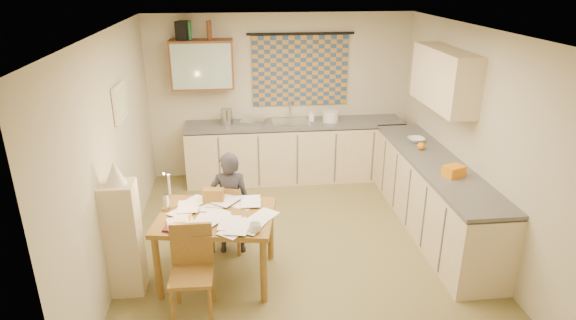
{
  "coord_description": "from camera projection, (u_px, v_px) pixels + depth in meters",
  "views": [
    {
      "loc": [
        -0.69,
        -4.98,
        3.06
      ],
      "look_at": [
        -0.11,
        0.2,
        1.01
      ],
      "focal_mm": 30.0,
      "sensor_mm": 36.0,
      "label": 1
    }
  ],
  "objects": [
    {
      "name": "floor",
      "position": [
        299.0,
        244.0,
        5.8
      ],
      "size": [
        4.0,
        4.5,
        0.02
      ],
      "primitive_type": "cube",
      "color": "olive",
      "rests_on": "ground"
    },
    {
      "name": "ceiling",
      "position": [
        301.0,
        29.0,
        4.87
      ],
      "size": [
        4.0,
        4.5,
        0.02
      ],
      "primitive_type": "cube",
      "color": "white",
      "rests_on": "floor"
    },
    {
      "name": "wall_back",
      "position": [
        280.0,
        97.0,
        7.42
      ],
      "size": [
        4.0,
        0.02,
        2.5
      ],
      "primitive_type": "cube",
      "color": "beige",
      "rests_on": "floor"
    },
    {
      "name": "wall_front",
      "position": [
        344.0,
        259.0,
        3.25
      ],
      "size": [
        4.0,
        0.02,
        2.5
      ],
      "primitive_type": "cube",
      "color": "beige",
      "rests_on": "floor"
    },
    {
      "name": "wall_left",
      "position": [
        113.0,
        153.0,
        5.13
      ],
      "size": [
        0.02,
        4.5,
        2.5
      ],
      "primitive_type": "cube",
      "color": "beige",
      "rests_on": "floor"
    },
    {
      "name": "wall_right",
      "position": [
        473.0,
        139.0,
        5.54
      ],
      "size": [
        0.02,
        4.5,
        2.5
      ],
      "primitive_type": "cube",
      "color": "beige",
      "rests_on": "floor"
    },
    {
      "name": "window_blind",
      "position": [
        300.0,
        71.0,
        7.27
      ],
      "size": [
        1.45,
        0.03,
        1.05
      ],
      "primitive_type": "cube",
      "color": "navy",
      "rests_on": "wall_back"
    },
    {
      "name": "curtain_rod",
      "position": [
        301.0,
        34.0,
        7.05
      ],
      "size": [
        1.6,
        0.04,
        0.04
      ],
      "primitive_type": "cylinder",
      "rotation": [
        0.0,
        1.57,
        0.0
      ],
      "color": "black",
      "rests_on": "wall_back"
    },
    {
      "name": "wall_cabinet",
      "position": [
        202.0,
        64.0,
        6.94
      ],
      "size": [
        0.9,
        0.34,
        0.7
      ],
      "primitive_type": "cube",
      "color": "#592E15",
      "rests_on": "wall_back"
    },
    {
      "name": "wall_cabinet_glass",
      "position": [
        202.0,
        67.0,
        6.78
      ],
      "size": [
        0.84,
        0.02,
        0.64
      ],
      "primitive_type": "cube",
      "color": "#99B2A5",
      "rests_on": "wall_back"
    },
    {
      "name": "upper_cabinet_right",
      "position": [
        444.0,
        78.0,
        5.81
      ],
      "size": [
        0.34,
        1.3,
        0.7
      ],
      "primitive_type": "cube",
      "color": "#D0B88A",
      "rests_on": "wall_right"
    },
    {
      "name": "framed_print",
      "position": [
        120.0,
        102.0,
        5.34
      ],
      "size": [
        0.04,
        0.5,
        0.4
      ],
      "primitive_type": "cube",
      "color": "silver",
      "rests_on": "wall_left"
    },
    {
      "name": "print_canvas",
      "position": [
        122.0,
        102.0,
        5.34
      ],
      "size": [
        0.01,
        0.42,
        0.32
      ],
      "primitive_type": "cube",
      "color": "white",
      "rests_on": "wall_left"
    },
    {
      "name": "counter_back",
      "position": [
        295.0,
        151.0,
        7.45
      ],
      "size": [
        3.3,
        0.62,
        0.92
      ],
      "color": "#D0B88A",
      "rests_on": "floor"
    },
    {
      "name": "counter_right",
      "position": [
        432.0,
        195.0,
        6.0
      ],
      "size": [
        0.62,
        2.95,
        0.92
      ],
      "color": "#D0B88A",
      "rests_on": "floor"
    },
    {
      "name": "stove",
      "position": [
        467.0,
        234.0,
        5.11
      ],
      "size": [
        0.58,
        0.58,
        0.9
      ],
      "color": "white",
      "rests_on": "floor"
    },
    {
      "name": "sink",
      "position": [
        291.0,
        125.0,
        7.29
      ],
      "size": [
        0.56,
        0.47,
        0.1
      ],
      "primitive_type": "cube",
      "rotation": [
        0.0,
        0.0,
        0.03
      ],
      "color": "silver",
      "rests_on": "counter_back"
    },
    {
      "name": "tap",
      "position": [
        290.0,
        110.0,
        7.39
      ],
      "size": [
        0.03,
        0.03,
        0.28
      ],
      "primitive_type": "cylinder",
      "rotation": [
        0.0,
        0.0,
        0.08
      ],
      "color": "silver",
      "rests_on": "counter_back"
    },
    {
      "name": "dish_rack",
      "position": [
        253.0,
        122.0,
        7.2
      ],
      "size": [
        0.43,
        0.4,
        0.06
      ],
      "primitive_type": "cube",
      "rotation": [
        0.0,
        0.0,
        -0.33
      ],
      "color": "silver",
      "rests_on": "counter_back"
    },
    {
      "name": "kettle",
      "position": [
        227.0,
        117.0,
        7.13
      ],
      "size": [
        0.2,
        0.2,
        0.24
      ],
      "primitive_type": "cylinder",
      "rotation": [
        0.0,
        0.0,
        -0.11
      ],
      "color": "silver",
      "rests_on": "counter_back"
    },
    {
      "name": "mixing_bowl",
      "position": [
        331.0,
        116.0,
        7.3
      ],
      "size": [
        0.28,
        0.28,
        0.16
      ],
      "primitive_type": "cylinder",
      "rotation": [
        0.0,
        0.0,
        0.18
      ],
      "color": "white",
      "rests_on": "counter_back"
    },
    {
      "name": "soap_bottle",
      "position": [
        312.0,
        115.0,
        7.32
      ],
      "size": [
        0.11,
        0.12,
        0.18
      ],
      "primitive_type": "imported",
      "rotation": [
        0.0,
        0.0,
        -0.22
      ],
      "color": "white",
      "rests_on": "counter_back"
    },
    {
      "name": "bowl",
      "position": [
        416.0,
        140.0,
        6.45
      ],
      "size": [
        0.24,
        0.24,
        0.05
      ],
      "primitive_type": "imported",
      "rotation": [
        0.0,
        0.0,
        -0.05
      ],
      "color": "white",
      "rests_on": "counter_right"
    },
    {
      "name": "orange_bag",
      "position": [
        454.0,
        171.0,
        5.36
      ],
      "size": [
        0.26,
        0.23,
        0.12
      ],
      "primitive_type": "cube",
      "rotation": [
        0.0,
        0.0,
        0.37
      ],
      "color": "orange",
      "rests_on": "counter_right"
    },
    {
      "name": "fruit_orange",
      "position": [
        421.0,
        146.0,
        6.15
      ],
      "size": [
        0.1,
        0.1,
        0.1
      ],
      "primitive_type": "sphere",
      "color": "orange",
      "rests_on": "counter_right"
    },
    {
      "name": "speaker",
      "position": [
        183.0,
        30.0,
        6.74
      ],
      "size": [
        0.22,
        0.24,
        0.26
      ],
      "primitive_type": "cube",
      "rotation": [
        0.0,
        0.0,
        -0.33
      ],
      "color": "black",
      "rests_on": "wall_cabinet"
    },
    {
      "name": "bottle_green",
      "position": [
        189.0,
        30.0,
        6.75
      ],
      "size": [
        0.07,
        0.07,
        0.26
      ],
      "primitive_type": "cylinder",
      "rotation": [
        0.0,
        0.0,
        0.0
      ],
      "color": "#195926",
      "rests_on": "wall_cabinet"
    },
    {
      "name": "bottle_brown",
      "position": [
        209.0,
        30.0,
        6.77
      ],
      "size": [
        0.08,
        0.08,
        0.26
      ],
      "primitive_type": "cylinder",
      "rotation": [
        0.0,
        0.0,
        0.11
      ],
      "color": "#592E15",
      "rests_on": "wall_cabinet"
    },
    {
      "name": "dining_table",
      "position": [
        218.0,
        246.0,
        5.02
      ],
      "size": [
        1.29,
        1.06,
        0.75
      ],
      "rotation": [
        0.0,
        0.0,
        -0.16
      ],
      "color": "brown",
      "rests_on": "floor"
    },
    {
      "name": "chair_far",
      "position": [
        230.0,
        228.0,
        5.62
      ],
      "size": [
        0.49,
        0.49,
        0.84
      ],
      "rotation": [
        0.0,
        0.0,
        2.77
      ],
      "color": "brown",
      "rests_on": "floor"
    },
    {
      "name": "chair_near",
      "position": [
        193.0,
        289.0,
        4.53
      ],
      "size": [
        0.41,
        0.41,
        0.88
      ],
      "rotation": [
        0.0,
        0.0,
        -0.03
      ],
      "color": "brown",
      "rests_on": "floor"
    },
    {
      "name": "person",
      "position": [
        230.0,
        203.0,
        5.43
      ],
      "size": [
        0.47,
        0.33,
        1.23
      ],
      "primitive_type": "imported",
      "rotation": [
        0.0,
        0.0,
        3.1
      ],
      "color": "black",
      "rests_on": "floor"
    },
    {
      "name": "shelf_stand",
      "position": [
        124.0,
        239.0,
        4.74
      ],
      "size": [
        0.32,
        0.3,
        1.19
      ],
      "primitive_type": "cube",
      "color": "#D0B88A",
      "rests_on": "floor"
    },
    {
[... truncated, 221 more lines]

